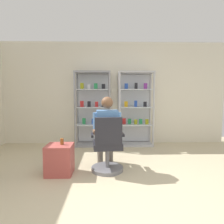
# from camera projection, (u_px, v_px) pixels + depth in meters

# --- Properties ---
(ground_plane) EXTENTS (7.20, 7.20, 0.00)m
(ground_plane) POSITION_uv_depth(u_px,v_px,m) (122.00, 202.00, 2.39)
(ground_plane) COLOR #C6B793
(back_wall) EXTENTS (6.00, 0.10, 2.70)m
(back_wall) POSITION_uv_depth(u_px,v_px,m) (114.00, 93.00, 5.25)
(back_wall) COLOR silver
(back_wall) RESTS_ON ground
(display_cabinet_left) EXTENTS (0.90, 0.45, 1.90)m
(display_cabinet_left) POSITION_uv_depth(u_px,v_px,m) (93.00, 108.00, 5.04)
(display_cabinet_left) COLOR gray
(display_cabinet_left) RESTS_ON ground
(display_cabinet_right) EXTENTS (0.90, 0.45, 1.90)m
(display_cabinet_right) POSITION_uv_depth(u_px,v_px,m) (135.00, 108.00, 5.06)
(display_cabinet_right) COLOR #B7B7BC
(display_cabinet_right) RESTS_ON ground
(office_chair) EXTENTS (0.59, 0.56, 0.96)m
(office_chair) POSITION_uv_depth(u_px,v_px,m) (108.00, 149.00, 3.31)
(office_chair) COLOR slate
(office_chair) RESTS_ON ground
(seated_shopkeeper) EXTENTS (0.52, 0.59, 1.29)m
(seated_shopkeeper) POSITION_uv_depth(u_px,v_px,m) (107.00, 129.00, 3.44)
(seated_shopkeeper) COLOR slate
(seated_shopkeeper) RESTS_ON ground
(storage_crate) EXTENTS (0.43, 0.40, 0.50)m
(storage_crate) POSITION_uv_depth(u_px,v_px,m) (60.00, 159.00, 3.23)
(storage_crate) COLOR #B24C47
(storage_crate) RESTS_ON ground
(tea_glass) EXTENTS (0.06, 0.06, 0.11)m
(tea_glass) POSITION_uv_depth(u_px,v_px,m) (62.00, 141.00, 3.22)
(tea_glass) COLOR brown
(tea_glass) RESTS_ON storage_crate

